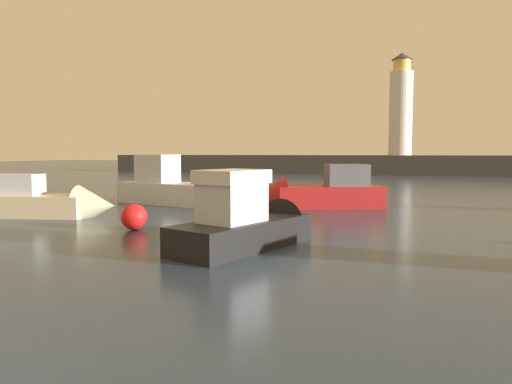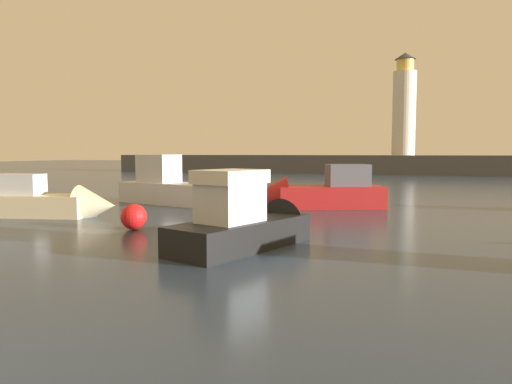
% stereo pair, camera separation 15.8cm
% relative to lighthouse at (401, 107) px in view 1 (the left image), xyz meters
% --- Properties ---
extents(ground_plane, '(220.00, 220.00, 0.00)m').
position_rel_lighthouse_xyz_m(ground_plane, '(-4.61, -29.72, -8.12)').
color(ground_plane, '#2D3D51').
extents(breakwater, '(66.14, 6.71, 2.30)m').
position_rel_lighthouse_xyz_m(breakwater, '(-4.61, -0.00, -6.98)').
color(breakwater, '#423F3D').
rests_on(breakwater, ground_plane).
extents(lighthouse, '(2.74, 2.74, 12.30)m').
position_rel_lighthouse_xyz_m(lighthouse, '(0.00, 0.00, 0.00)').
color(lighthouse, silver).
rests_on(lighthouse, breakwater).
extents(motorboat_1, '(6.38, 2.84, 2.09)m').
position_rel_lighthouse_xyz_m(motorboat_1, '(-13.12, -45.20, -7.55)').
color(motorboat_1, beige).
rests_on(motorboat_1, ground_plane).
extents(motorboat_2, '(6.63, 4.10, 2.45)m').
position_rel_lighthouse_xyz_m(motorboat_2, '(-3.38, -38.70, -7.44)').
color(motorboat_2, '#B21E1E').
rests_on(motorboat_2, ground_plane).
extents(motorboat_3, '(7.55, 3.82, 2.87)m').
position_rel_lighthouse_xyz_m(motorboat_3, '(-9.89, -39.40, -7.34)').
color(motorboat_3, silver).
rests_on(motorboat_3, ground_plane).
extents(motorboat_5, '(3.44, 5.91, 2.55)m').
position_rel_lighthouse_xyz_m(motorboat_5, '(-3.08, -48.27, -7.46)').
color(motorboat_5, black).
rests_on(motorboat_5, ground_plane).
extents(mooring_buoy, '(0.89, 0.89, 0.89)m').
position_rel_lighthouse_xyz_m(mooring_buoy, '(-7.90, -47.09, -7.68)').
color(mooring_buoy, red).
rests_on(mooring_buoy, ground_plane).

